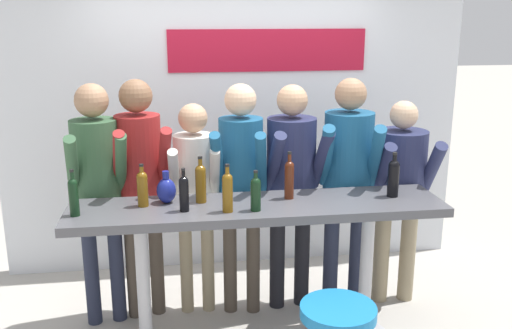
# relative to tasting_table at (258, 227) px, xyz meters

# --- Properties ---
(back_wall) EXTENTS (4.11, 0.12, 2.89)m
(back_wall) POSITION_rel_tasting_table_xyz_m (0.00, 1.45, 0.56)
(back_wall) COLOR silver
(back_wall) RESTS_ON ground_plane
(tasting_table) EXTENTS (2.51, 0.55, 1.05)m
(tasting_table) POSITION_rel_tasting_table_xyz_m (0.00, 0.00, 0.00)
(tasting_table) COLOR #4C4C51
(tasting_table) RESTS_ON ground_plane
(person_far_left) EXTENTS (0.46, 0.59, 1.82)m
(person_far_left) POSITION_rel_tasting_table_xyz_m (-1.09, 0.46, 0.26)
(person_far_left) COLOR #23283D
(person_far_left) RESTS_ON ground_plane
(person_left) EXTENTS (0.45, 0.59, 1.83)m
(person_left) POSITION_rel_tasting_table_xyz_m (-0.79, 0.53, 0.27)
(person_left) COLOR #473D33
(person_left) RESTS_ON ground_plane
(person_center_left) EXTENTS (0.37, 0.50, 1.65)m
(person_center_left) POSITION_rel_tasting_table_xyz_m (-0.40, 0.53, 0.15)
(person_center_left) COLOR gray
(person_center_left) RESTS_ON ground_plane
(person_center) EXTENTS (0.45, 0.58, 1.80)m
(person_center) POSITION_rel_tasting_table_xyz_m (-0.06, 0.47, 0.24)
(person_center) COLOR #473D33
(person_center) RESTS_ON ground_plane
(person_center_right) EXTENTS (0.47, 0.58, 1.78)m
(person_center_right) POSITION_rel_tasting_table_xyz_m (0.33, 0.51, 0.22)
(person_center_right) COLOR black
(person_center_right) RESTS_ON ground_plane
(person_right) EXTENTS (0.51, 0.63, 1.82)m
(person_right) POSITION_rel_tasting_table_xyz_m (0.76, 0.48, 0.25)
(person_right) COLOR #23283D
(person_right) RESTS_ON ground_plane
(person_far_right) EXTENTS (0.49, 0.56, 1.64)m
(person_far_right) POSITION_rel_tasting_table_xyz_m (1.19, 0.48, 0.12)
(person_far_right) COLOR gray
(person_far_right) RESTS_ON ground_plane
(wine_bottle_0) EXTENTS (0.07, 0.07, 0.27)m
(wine_bottle_0) POSITION_rel_tasting_table_xyz_m (-0.03, -0.13, 0.29)
(wine_bottle_0) COLOR black
(wine_bottle_0) RESTS_ON tasting_table
(wine_bottle_1) EXTENTS (0.06, 0.06, 0.29)m
(wine_bottle_1) POSITION_rel_tasting_table_xyz_m (-0.49, -0.07, 0.30)
(wine_bottle_1) COLOR black
(wine_bottle_1) RESTS_ON tasting_table
(wine_bottle_2) EXTENTS (0.06, 0.06, 0.30)m
(wine_bottle_2) POSITION_rel_tasting_table_xyz_m (-1.17, -0.06, 0.30)
(wine_bottle_2) COLOR black
(wine_bottle_2) RESTS_ON tasting_table
(wine_bottle_3) EXTENTS (0.06, 0.06, 0.33)m
(wine_bottle_3) POSITION_rel_tasting_table_xyz_m (0.23, 0.09, 0.31)
(wine_bottle_3) COLOR #4C1E0F
(wine_bottle_3) RESTS_ON tasting_table
(wine_bottle_4) EXTENTS (0.07, 0.07, 0.32)m
(wine_bottle_4) POSITION_rel_tasting_table_xyz_m (-0.37, 0.09, 0.31)
(wine_bottle_4) COLOR brown
(wine_bottle_4) RESTS_ON tasting_table
(wine_bottle_5) EXTENTS (0.07, 0.07, 0.29)m
(wine_bottle_5) POSITION_rel_tasting_table_xyz_m (-0.75, 0.06, 0.30)
(wine_bottle_5) COLOR brown
(wine_bottle_5) RESTS_ON tasting_table
(wine_bottle_6) EXTENTS (0.08, 0.08, 0.31)m
(wine_bottle_6) POSITION_rel_tasting_table_xyz_m (0.95, 0.03, 0.31)
(wine_bottle_6) COLOR black
(wine_bottle_6) RESTS_ON tasting_table
(wine_bottle_7) EXTENTS (0.07, 0.07, 0.32)m
(wine_bottle_7) POSITION_rel_tasting_table_xyz_m (-0.21, -0.12, 0.31)
(wine_bottle_7) COLOR brown
(wine_bottle_7) RESTS_ON tasting_table
(decorative_vase) EXTENTS (0.13, 0.13, 0.22)m
(decorative_vase) POSITION_rel_tasting_table_xyz_m (-0.60, 0.11, 0.25)
(decorative_vase) COLOR navy
(decorative_vase) RESTS_ON tasting_table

